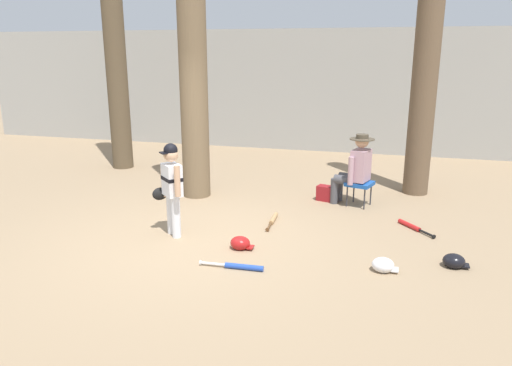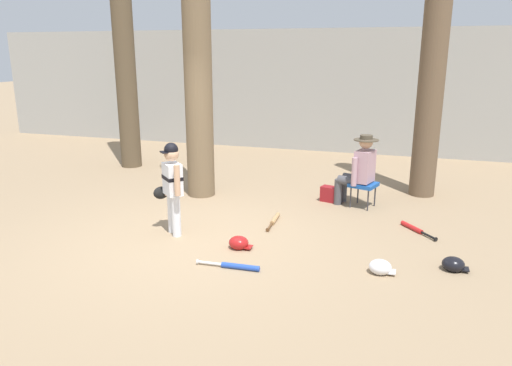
{
  "view_description": "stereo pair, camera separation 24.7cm",
  "coord_description": "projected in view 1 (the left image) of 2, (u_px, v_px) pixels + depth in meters",
  "views": [
    {
      "loc": [
        2.52,
        -5.68,
        2.49
      ],
      "look_at": [
        0.8,
        0.5,
        0.75
      ],
      "focal_mm": 34.15,
      "sensor_mm": 36.0,
      "label": 1
    },
    {
      "loc": [
        2.75,
        -5.61,
        2.49
      ],
      "look_at": [
        0.8,
        0.5,
        0.75
      ],
      "focal_mm": 34.15,
      "sensor_mm": 36.0,
      "label": 2
    }
  ],
  "objects": [
    {
      "name": "ground_plane",
      "position": [
        189.0,
        242.0,
        6.58
      ],
      "size": [
        60.0,
        60.0,
        0.0
      ],
      "primitive_type": "plane",
      "color": "#937A5B"
    },
    {
      "name": "concrete_back_wall",
      "position": [
        291.0,
        90.0,
        12.52
      ],
      "size": [
        18.0,
        0.36,
        3.03
      ],
      "primitive_type": "cube",
      "color": "#9E9E99",
      "rests_on": "ground"
    },
    {
      "name": "tree_near_player",
      "position": [
        193.0,
        52.0,
        8.06
      ],
      "size": [
        0.74,
        0.74,
        5.72
      ],
      "color": "brown",
      "rests_on": "ground"
    },
    {
      "name": "tree_behind_spectator",
      "position": [
        428.0,
        43.0,
        8.17
      ],
      "size": [
        0.61,
        0.61,
        5.84
      ],
      "color": "brown",
      "rests_on": "ground"
    },
    {
      "name": "young_ballplayer",
      "position": [
        171.0,
        184.0,
        6.63
      ],
      "size": [
        0.57,
        0.44,
        1.31
      ],
      "color": "white",
      "rests_on": "ground"
    },
    {
      "name": "folding_stool",
      "position": [
        360.0,
        185.0,
        8.03
      ],
      "size": [
        0.5,
        0.5,
        0.41
      ],
      "color": "#194C9E",
      "rests_on": "ground"
    },
    {
      "name": "seated_spectator",
      "position": [
        355.0,
        168.0,
        8.0
      ],
      "size": [
        0.68,
        0.53,
        1.2
      ],
      "color": "#47474C",
      "rests_on": "ground"
    },
    {
      "name": "handbag_beside_stool",
      "position": [
        327.0,
        193.0,
        8.35
      ],
      "size": [
        0.38,
        0.27,
        0.26
      ],
      "primitive_type": "cube",
      "rotation": [
        0.0,
        0.0,
        -0.27
      ],
      "color": "maroon",
      "rests_on": "ground"
    },
    {
      "name": "tree_far_left",
      "position": [
        112.0,
        13.0,
        9.97
      ],
      "size": [
        0.62,
        0.62,
        7.1
      ],
      "color": "brown",
      "rests_on": "ground"
    },
    {
      "name": "bat_red_barrel",
      "position": [
        412.0,
        226.0,
        7.06
      ],
      "size": [
        0.5,
        0.6,
        0.07
      ],
      "color": "red",
      "rests_on": "ground"
    },
    {
      "name": "bat_wood_tan",
      "position": [
        273.0,
        220.0,
        7.34
      ],
      "size": [
        0.1,
        0.72,
        0.07
      ],
      "color": "tan",
      "rests_on": "ground"
    },
    {
      "name": "bat_blue_youth",
      "position": [
        239.0,
        266.0,
        5.75
      ],
      "size": [
        0.78,
        0.09,
        0.07
      ],
      "color": "#2347AD",
      "rests_on": "ground"
    },
    {
      "name": "batting_helmet_black",
      "position": [
        454.0,
        261.0,
        5.79
      ],
      "size": [
        0.31,
        0.24,
        0.18
      ],
      "color": "black",
      "rests_on": "ground"
    },
    {
      "name": "batting_helmet_white",
      "position": [
        383.0,
        265.0,
        5.68
      ],
      "size": [
        0.31,
        0.24,
        0.18
      ],
      "color": "silver",
      "rests_on": "ground"
    },
    {
      "name": "batting_helmet_red",
      "position": [
        240.0,
        243.0,
        6.33
      ],
      "size": [
        0.31,
        0.24,
        0.18
      ],
      "color": "#A81919",
      "rests_on": "ground"
    }
  ]
}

